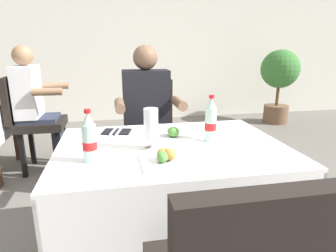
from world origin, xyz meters
name	(u,v)px	position (x,y,z in m)	size (l,w,h in m)	color
back_wall	(135,38)	(0.00, 3.68, 1.38)	(11.00, 0.12, 2.76)	silver
main_dining_table	(171,172)	(-0.12, 0.08, 0.56)	(1.23, 0.89, 0.72)	white
chair_far_diner_seat	(151,132)	(-0.12, 0.92, 0.55)	(0.44, 0.50, 0.97)	black
seated_diner_far	(147,117)	(-0.16, 0.81, 0.71)	(0.50, 0.46, 1.26)	#282D42
plate_near_camera	(166,158)	(-0.20, -0.16, 0.75)	(0.23, 0.23, 0.07)	white
plate_far_diner	(171,134)	(-0.09, 0.21, 0.74)	(0.23, 0.23, 0.07)	white
beer_glass_left	(151,128)	(-0.23, 0.04, 0.83)	(0.07, 0.07, 0.22)	white
cola_bottle_primary	(211,121)	(0.11, 0.11, 0.84)	(0.07, 0.07, 0.26)	silver
cola_bottle_secondary	(89,139)	(-0.54, -0.08, 0.83)	(0.07, 0.07, 0.25)	silver
napkin_cutlery_set	(117,131)	(-0.41, 0.38, 0.73)	(0.20, 0.20, 0.01)	black
background_chair_right	(32,118)	(-1.23, 1.62, 0.55)	(0.50, 0.44, 0.97)	black
background_patron	(35,102)	(-1.18, 1.62, 0.71)	(0.46, 0.50, 1.26)	#282D42
potted_plant_corner	(279,77)	(2.28, 2.92, 0.77)	(0.62, 0.62, 1.21)	brown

